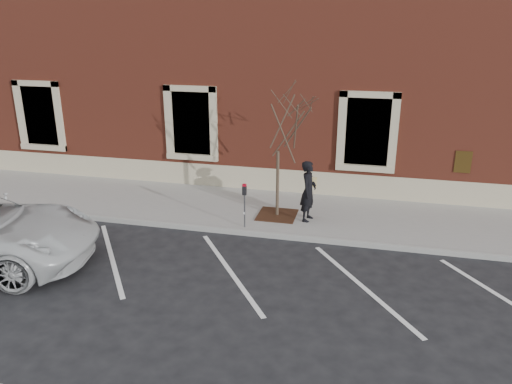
# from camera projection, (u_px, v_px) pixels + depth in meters

# --- Properties ---
(ground) EXTENTS (120.00, 120.00, 0.00)m
(ground) POSITION_uv_depth(u_px,v_px,m) (251.00, 235.00, 14.28)
(ground) COLOR #28282B
(ground) RESTS_ON ground
(sidewalk_near) EXTENTS (40.00, 3.50, 0.15)m
(sidewalk_near) POSITION_uv_depth(u_px,v_px,m) (264.00, 211.00, 15.86)
(sidewalk_near) COLOR #9B9792
(sidewalk_near) RESTS_ON ground
(curb_near) EXTENTS (40.00, 0.12, 0.15)m
(curb_near) POSITION_uv_depth(u_px,v_px,m) (251.00, 233.00, 14.21)
(curb_near) COLOR #9E9E99
(curb_near) RESTS_ON ground
(parking_stripes) EXTENTS (28.00, 4.40, 0.01)m
(parking_stripes) POSITION_uv_depth(u_px,v_px,m) (230.00, 271.00, 12.26)
(parking_stripes) COLOR silver
(parking_stripes) RESTS_ON ground
(building_civic) EXTENTS (40.00, 8.62, 8.00)m
(building_civic) POSITION_uv_depth(u_px,v_px,m) (297.00, 67.00, 20.05)
(building_civic) COLOR brown
(building_civic) RESTS_ON ground
(man) EXTENTS (0.55, 0.74, 1.82)m
(man) POSITION_uv_depth(u_px,v_px,m) (308.00, 191.00, 14.66)
(man) COLOR black
(man) RESTS_ON sidewalk_near
(parking_meter) EXTENTS (0.12, 0.09, 1.31)m
(parking_meter) POSITION_uv_depth(u_px,v_px,m) (244.00, 197.00, 14.14)
(parking_meter) COLOR #595B60
(parking_meter) RESTS_ON sidewalk_near
(tree_grate) EXTENTS (1.16, 1.16, 0.03)m
(tree_grate) POSITION_uv_depth(u_px,v_px,m) (277.00, 215.00, 15.29)
(tree_grate) COLOR #381E12
(tree_grate) RESTS_ON sidewalk_near
(sapling) EXTENTS (2.22, 2.22, 3.71)m
(sapling) POSITION_uv_depth(u_px,v_px,m) (278.00, 132.00, 14.43)
(sapling) COLOR #4C382E
(sapling) RESTS_ON sidewalk_near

